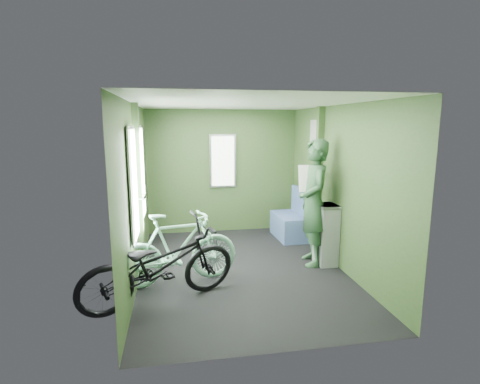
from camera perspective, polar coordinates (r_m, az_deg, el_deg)
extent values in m
plane|color=black|center=(5.43, 0.18, -11.68)|extent=(4.00, 4.00, 0.00)
cube|color=silver|center=(5.04, 0.20, 13.33)|extent=(2.80, 4.00, 0.02)
cube|color=#304821|center=(7.07, -2.64, 3.14)|extent=(2.80, 0.02, 2.30)
cube|color=#304821|center=(3.21, 6.47, -5.79)|extent=(2.80, 0.02, 2.30)
cube|color=#304821|center=(5.06, -15.60, -0.13)|extent=(0.02, 4.00, 2.30)
cube|color=#304821|center=(5.53, 14.63, 0.77)|extent=(0.02, 4.00, 2.30)
cube|color=#304821|center=(5.06, -15.15, -0.12)|extent=(0.08, 0.12, 2.30)
cube|color=silver|center=(4.49, -15.83, 1.13)|extent=(0.02, 0.56, 1.34)
cube|color=silver|center=(5.57, -14.70, 2.92)|extent=(0.02, 0.56, 1.34)
cube|color=white|center=(4.44, -16.04, 7.91)|extent=(0.00, 0.12, 0.12)
cube|color=white|center=(5.53, -14.85, 8.38)|extent=(0.00, 0.12, 0.12)
cylinder|color=silver|center=(5.06, -14.34, -0.65)|extent=(0.03, 0.40, 0.03)
cube|color=#304821|center=(6.05, 11.86, 1.70)|extent=(0.10, 0.10, 2.30)
cube|color=white|center=(6.28, 11.35, 8.44)|extent=(0.02, 0.40, 0.50)
cube|color=silver|center=(7.00, -2.61, 4.71)|extent=(0.50, 0.02, 1.00)
imported|color=black|center=(4.55, -11.79, -16.49)|extent=(2.01, 1.44, 1.06)
imported|color=#87D2AD|center=(5.04, -9.36, -13.64)|extent=(1.66, 0.82, 0.97)
imported|color=#28492C|center=(5.50, 11.17, -1.61)|extent=(0.51, 0.72, 1.83)
cube|color=silver|center=(5.73, 10.55, 2.05)|extent=(0.34, 0.17, 0.40)
cube|color=gray|center=(5.63, 12.98, -6.31)|extent=(0.26, 0.37, 0.90)
cube|color=navy|center=(6.85, 7.52, -5.18)|extent=(0.51, 0.87, 0.43)
cube|color=navy|center=(6.81, 9.29, -1.42)|extent=(0.09, 0.86, 0.47)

